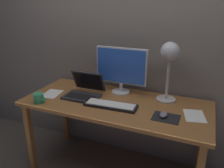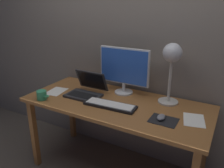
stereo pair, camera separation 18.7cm
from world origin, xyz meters
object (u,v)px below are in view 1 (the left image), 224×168
Objects in this scene: laptop at (85,89)px; mouse at (164,115)px; coffee_mug at (39,98)px; desk_lamp at (170,58)px; monitor at (121,68)px; keyboard_main at (110,105)px.

laptop is 0.77m from mouse.
mouse is at bearing 8.67° from coffee_mug.
coffee_mug is (-0.99, -0.48, -0.34)m from desk_lamp.
laptop is 3.30× the size of mouse.
desk_lamp is (0.43, -0.01, 0.14)m from monitor.
mouse is at bearing -1.43° from keyboard_main.
keyboard_main is 0.34m from laptop.
monitor is at bearing 145.08° from mouse.
coffee_mug is at bearing -139.32° from monitor.
desk_lamp is (0.40, 0.31, 0.37)m from keyboard_main.
mouse is 0.79× the size of coffee_mug.
monitor is at bearing 34.24° from laptop.
monitor is at bearing 95.26° from keyboard_main.
monitor is 1.08× the size of keyboard_main.
laptop is at bearing 46.06° from coffee_mug.
coffee_mug is (-1.04, -0.16, 0.02)m from mouse.
laptop reaches higher than keyboard_main.
monitor is at bearing 40.68° from coffee_mug.
desk_lamp reaches higher than coffee_mug.
monitor is 0.61m from mouse.
monitor reaches higher than keyboard_main.
keyboard_main is 0.63m from desk_lamp.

